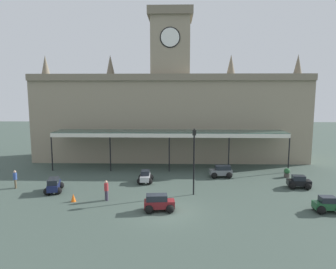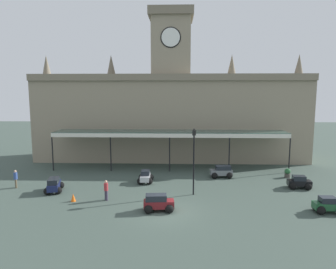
{
  "view_description": "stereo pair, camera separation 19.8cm",
  "coord_description": "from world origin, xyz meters",
  "views": [
    {
      "loc": [
        0.69,
        -21.57,
        8.76
      ],
      "look_at": [
        0.0,
        6.1,
        4.94
      ],
      "focal_mm": 32.62,
      "sensor_mm": 36.0,
      "label": 1
    },
    {
      "loc": [
        0.89,
        -21.56,
        8.76
      ],
      "look_at": [
        0.0,
        6.1,
        4.94
      ],
      "focal_mm": 32.62,
      "sensor_mm": 36.0,
      "label": 2
    }
  ],
  "objects": [
    {
      "name": "station_building",
      "position": [
        0.0,
        18.5,
        6.23
      ],
      "size": [
        34.55,
        6.72,
        18.94
      ],
      "color": "gray",
      "rests_on": "ground"
    },
    {
      "name": "planter_forecourt_centre",
      "position": [
        12.29,
        9.59,
        0.49
      ],
      "size": [
        0.6,
        0.6,
        0.96
      ],
      "color": "#47423D",
      "rests_on": "ground"
    },
    {
      "name": "car_black_sedan",
      "position": [
        12.08,
        5.95,
        0.5
      ],
      "size": [
        2.13,
        1.65,
        1.19
      ],
      "color": "black",
      "rests_on": "ground"
    },
    {
      "name": "pedestrian_near_entrance",
      "position": [
        -4.94,
        2.3,
        0.91
      ],
      "size": [
        0.34,
        0.34,
        1.67
      ],
      "color": "#3F384C",
      "rests_on": "ground"
    },
    {
      "name": "car_maroon_estate",
      "position": [
        -0.54,
        0.13,
        0.56
      ],
      "size": [
        2.32,
        1.67,
        1.27
      ],
      "color": "maroon",
      "rests_on": "ground"
    },
    {
      "name": "ground_plane",
      "position": [
        0.0,
        0.0,
        0.0
      ],
      "size": [
        140.0,
        140.0,
        0.0
      ],
      "primitive_type": "plane",
      "color": "#3E4D45"
    },
    {
      "name": "car_navy_estate",
      "position": [
        -10.07,
        4.28,
        0.56
      ],
      "size": [
        1.87,
        2.4,
        1.27
      ],
      "color": "#19214C",
      "rests_on": "ground"
    },
    {
      "name": "car_silver_sedan",
      "position": [
        -2.25,
        7.38,
        0.5
      ],
      "size": [
        1.52,
        2.05,
        1.19
      ],
      "color": "#B2B5BA",
      "rests_on": "ground"
    },
    {
      "name": "pedestrian_crossing_forecourt",
      "position": [
        -14.05,
        5.28,
        0.91
      ],
      "size": [
        0.34,
        0.37,
        1.67
      ],
      "color": "brown",
      "rests_on": "ground"
    },
    {
      "name": "car_green_sedan",
      "position": [
        11.93,
        0.24,
        0.5
      ],
      "size": [
        2.06,
        1.54,
        1.19
      ],
      "color": "#1E512D",
      "rests_on": "ground"
    },
    {
      "name": "victorian_lamppost",
      "position": [
        2.26,
        3.9,
        3.52
      ],
      "size": [
        0.3,
        0.3,
        5.76
      ],
      "color": "black",
      "rests_on": "ground"
    },
    {
      "name": "traffic_cone",
      "position": [
        -7.56,
        1.94,
        0.32
      ],
      "size": [
        0.4,
        0.4,
        0.65
      ],
      "primitive_type": "cone",
      "color": "orange",
      "rests_on": "ground"
    },
    {
      "name": "car_grey_estate",
      "position": [
        5.46,
        9.4,
        0.56
      ],
      "size": [
        2.31,
        1.65,
        1.27
      ],
      "color": "slate",
      "rests_on": "ground"
    },
    {
      "name": "entrance_canopy",
      "position": [
        0.0,
        12.92,
        4.2
      ],
      "size": [
        26.48,
        3.26,
        4.35
      ],
      "color": "#38564C",
      "rests_on": "ground"
    }
  ]
}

